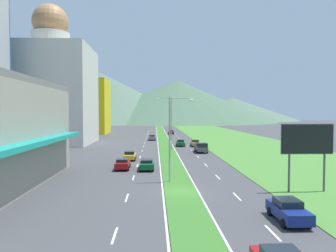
{
  "coord_description": "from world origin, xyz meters",
  "views": [
    {
      "loc": [
        -2.54,
        -31.14,
        7.79
      ],
      "look_at": [
        0.84,
        49.68,
        4.46
      ],
      "focal_mm": 34.27,
      "sensor_mm": 36.0,
      "label": 1
    }
  ],
  "objects_px": {
    "car_0": "(130,155)",
    "car_7": "(147,164)",
    "car_8": "(123,164)",
    "pickup_truck_0": "(201,147)",
    "street_lamp_mid": "(170,120)",
    "car_3": "(180,143)",
    "car_4": "(152,137)",
    "car_6": "(171,132)",
    "street_lamp_near": "(172,134)",
    "billboard_roadside": "(307,142)",
    "car_2": "(195,143)",
    "car_1": "(288,210)"
  },
  "relations": [
    {
      "from": "car_0",
      "to": "car_7",
      "type": "bearing_deg",
      "value": -161.52
    },
    {
      "from": "car_8",
      "to": "pickup_truck_0",
      "type": "bearing_deg",
      "value": -36.71
    },
    {
      "from": "street_lamp_mid",
      "to": "car_3",
      "type": "height_order",
      "value": "street_lamp_mid"
    },
    {
      "from": "car_4",
      "to": "car_6",
      "type": "distance_m",
      "value": 27.11
    },
    {
      "from": "street_lamp_near",
      "to": "car_6",
      "type": "xyz_separation_m",
      "value": [
        4.06,
        81.58,
        -4.73
      ]
    },
    {
      "from": "car_0",
      "to": "car_4",
      "type": "relative_size",
      "value": 0.96
    },
    {
      "from": "billboard_roadside",
      "to": "car_3",
      "type": "xyz_separation_m",
      "value": [
        -8.88,
        43.88,
        -4.19
      ]
    },
    {
      "from": "street_lamp_mid",
      "to": "car_4",
      "type": "relative_size",
      "value": 2.57
    },
    {
      "from": "street_lamp_mid",
      "to": "car_6",
      "type": "xyz_separation_m",
      "value": [
        2.84,
        51.63,
        -5.5
      ]
    },
    {
      "from": "car_4",
      "to": "pickup_truck_0",
      "type": "relative_size",
      "value": 0.79
    },
    {
      "from": "car_6",
      "to": "car_7",
      "type": "relative_size",
      "value": 0.99
    },
    {
      "from": "car_0",
      "to": "pickup_truck_0",
      "type": "height_order",
      "value": "pickup_truck_0"
    },
    {
      "from": "street_lamp_mid",
      "to": "car_2",
      "type": "relative_size",
      "value": 2.55
    },
    {
      "from": "car_4",
      "to": "street_lamp_near",
      "type": "bearing_deg",
      "value": -177.24
    },
    {
      "from": "car_2",
      "to": "car_4",
      "type": "distance_m",
      "value": 19.92
    },
    {
      "from": "car_3",
      "to": "car_7",
      "type": "relative_size",
      "value": 0.98
    },
    {
      "from": "billboard_roadside",
      "to": "car_7",
      "type": "distance_m",
      "value": 21.12
    },
    {
      "from": "street_lamp_near",
      "to": "pickup_truck_0",
      "type": "height_order",
      "value": "street_lamp_near"
    },
    {
      "from": "car_7",
      "to": "street_lamp_near",
      "type": "bearing_deg",
      "value": -159.49
    },
    {
      "from": "car_2",
      "to": "street_lamp_near",
      "type": "bearing_deg",
      "value": -11.06
    },
    {
      "from": "car_3",
      "to": "street_lamp_near",
      "type": "bearing_deg",
      "value": -5.98
    },
    {
      "from": "car_1",
      "to": "car_0",
      "type": "bearing_deg",
      "value": -155.78
    },
    {
      "from": "street_lamp_near",
      "to": "car_6",
      "type": "height_order",
      "value": "street_lamp_near"
    },
    {
      "from": "street_lamp_near",
      "to": "car_8",
      "type": "height_order",
      "value": "street_lamp_near"
    },
    {
      "from": "street_lamp_mid",
      "to": "car_8",
      "type": "height_order",
      "value": "street_lamp_mid"
    },
    {
      "from": "street_lamp_mid",
      "to": "billboard_roadside",
      "type": "distance_m",
      "value": 36.95
    },
    {
      "from": "car_0",
      "to": "car_7",
      "type": "xyz_separation_m",
      "value": [
        3.01,
        -9.02,
        -0.01
      ]
    },
    {
      "from": "street_lamp_near",
      "to": "car_0",
      "type": "distance_m",
      "value": 18.75
    },
    {
      "from": "car_4",
      "to": "street_lamp_mid",
      "type": "bearing_deg",
      "value": -171.3
    },
    {
      "from": "car_6",
      "to": "billboard_roadside",
      "type": "bearing_deg",
      "value": 5.85
    },
    {
      "from": "car_0",
      "to": "car_8",
      "type": "distance_m",
      "value": 8.61
    },
    {
      "from": "car_1",
      "to": "car_8",
      "type": "height_order",
      "value": "car_1"
    },
    {
      "from": "street_lamp_near",
      "to": "car_2",
      "type": "xyz_separation_m",
      "value": [
        7.46,
        38.16,
        -4.7
      ]
    },
    {
      "from": "billboard_roadside",
      "to": "car_8",
      "type": "relative_size",
      "value": 1.62
    },
    {
      "from": "billboard_roadside",
      "to": "street_lamp_mid",
      "type": "bearing_deg",
      "value": 108.51
    },
    {
      "from": "street_lamp_near",
      "to": "car_7",
      "type": "height_order",
      "value": "street_lamp_near"
    },
    {
      "from": "car_1",
      "to": "car_4",
      "type": "distance_m",
      "value": 69.35
    },
    {
      "from": "street_lamp_near",
      "to": "billboard_roadside",
      "type": "bearing_deg",
      "value": -21.4
    },
    {
      "from": "car_6",
      "to": "car_1",
      "type": "bearing_deg",
      "value": 2.15
    },
    {
      "from": "car_3",
      "to": "car_8",
      "type": "height_order",
      "value": "car_3"
    },
    {
      "from": "street_lamp_near",
      "to": "car_0",
      "type": "relative_size",
      "value": 2.35
    },
    {
      "from": "car_2",
      "to": "car_0",
      "type": "bearing_deg",
      "value": -32.68
    },
    {
      "from": "car_3",
      "to": "billboard_roadside",
      "type": "bearing_deg",
      "value": 11.44
    },
    {
      "from": "billboard_roadside",
      "to": "car_0",
      "type": "bearing_deg",
      "value": 130.56
    },
    {
      "from": "street_lamp_mid",
      "to": "pickup_truck_0",
      "type": "distance_m",
      "value": 8.6
    },
    {
      "from": "street_lamp_mid",
      "to": "car_1",
      "type": "relative_size",
      "value": 2.56
    },
    {
      "from": "car_2",
      "to": "car_7",
      "type": "bearing_deg",
      "value": -19.23
    },
    {
      "from": "street_lamp_mid",
      "to": "car_1",
      "type": "height_order",
      "value": "street_lamp_mid"
    },
    {
      "from": "street_lamp_near",
      "to": "car_1",
      "type": "height_order",
      "value": "street_lamp_near"
    },
    {
      "from": "billboard_roadside",
      "to": "car_2",
      "type": "height_order",
      "value": "billboard_roadside"
    }
  ]
}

